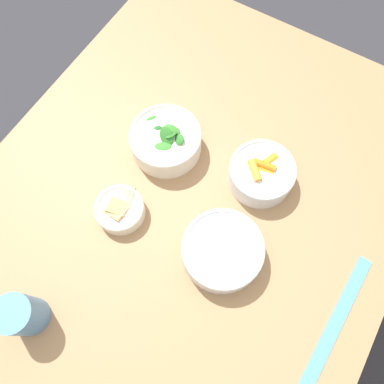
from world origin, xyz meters
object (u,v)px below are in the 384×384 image
object	(u,v)px
bowl_cookies	(120,209)
ruler	(334,326)
bowl_carrots	(261,173)
cup	(22,315)
bowl_greens	(166,140)
bowl_beans_hotdog	(222,251)

from	to	relation	value
bowl_cookies	ruler	world-z (taller)	bowl_cookies
bowl_carrots	cup	size ratio (longest dim) A/B	1.46
bowl_greens	bowl_beans_hotdog	xyz separation A→B (m)	(0.16, 0.25, -0.01)
ruler	bowl_carrots	bearing A→B (deg)	-127.10
bowl_cookies	bowl_beans_hotdog	bearing A→B (deg)	97.85
bowl_greens	bowl_beans_hotdog	distance (m)	0.30
bowl_cookies	cup	xyz separation A→B (m)	(0.29, -0.03, 0.03)
cup	bowl_cookies	bearing A→B (deg)	174.49
bowl_greens	cup	bearing A→B (deg)	-3.16
bowl_cookies	cup	world-z (taller)	cup
bowl_carrots	bowl_beans_hotdog	distance (m)	0.21
bowl_carrots	bowl_beans_hotdog	world-z (taller)	bowl_carrots
bowl_beans_hotdog	bowl_cookies	world-z (taller)	bowl_beans_hotdog
bowl_beans_hotdog	cup	bearing A→B (deg)	-40.69
bowl_carrots	ruler	distance (m)	0.36
bowl_carrots	bowl_greens	bearing A→B (deg)	-79.86
bowl_greens	ruler	bearing A→B (deg)	71.54
bowl_greens	cup	distance (m)	0.49
bowl_carrots	bowl_greens	world-z (taller)	bowl_greens
bowl_greens	ruler	world-z (taller)	bowl_greens
bowl_beans_hotdog	bowl_greens	bearing A→B (deg)	-123.31
bowl_cookies	cup	size ratio (longest dim) A/B	1.09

